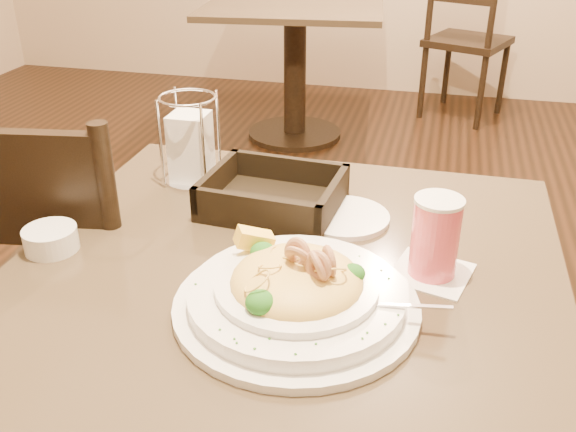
% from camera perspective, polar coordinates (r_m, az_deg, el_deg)
% --- Properties ---
extents(main_table, '(0.90, 0.90, 0.73)m').
position_cam_1_polar(main_table, '(1.20, -0.24, -13.69)').
color(main_table, black).
rests_on(main_table, ground).
extents(background_table, '(0.99, 0.99, 0.73)m').
position_cam_1_polar(background_table, '(3.53, 0.62, 14.76)').
color(background_table, black).
rests_on(background_table, ground).
extents(dining_chair_near, '(0.48, 0.48, 0.93)m').
position_cam_1_polar(dining_chair_near, '(1.50, -19.19, -6.02)').
color(dining_chair_near, black).
rests_on(dining_chair_near, ground).
extents(dining_chair_far, '(0.54, 0.54, 0.93)m').
position_cam_1_polar(dining_chair_far, '(3.98, 15.52, 15.26)').
color(dining_chair_far, black).
rests_on(dining_chair_far, ground).
extents(pasta_bowl, '(0.40, 0.36, 0.12)m').
position_cam_1_polar(pasta_bowl, '(0.94, 0.74, -6.65)').
color(pasta_bowl, white).
rests_on(pasta_bowl, main_table).
extents(drink_glass, '(0.15, 0.15, 0.13)m').
position_cam_1_polar(drink_glass, '(1.03, 12.95, -1.89)').
color(drink_glass, white).
rests_on(drink_glass, main_table).
extents(bread_basket, '(0.26, 0.22, 0.07)m').
position_cam_1_polar(bread_basket, '(1.23, -1.32, 1.65)').
color(bread_basket, black).
rests_on(bread_basket, main_table).
extents(napkin_caddy, '(0.12, 0.12, 0.19)m').
position_cam_1_polar(napkin_caddy, '(1.34, -8.64, 6.23)').
color(napkin_caddy, silver).
rests_on(napkin_caddy, main_table).
extents(side_plate, '(0.19, 0.19, 0.01)m').
position_cam_1_polar(side_plate, '(1.20, 5.06, -0.11)').
color(side_plate, white).
rests_on(side_plate, main_table).
extents(butter_ramekin, '(0.12, 0.12, 0.04)m').
position_cam_1_polar(butter_ramekin, '(1.17, -20.33, -1.94)').
color(butter_ramekin, white).
rests_on(butter_ramekin, main_table).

